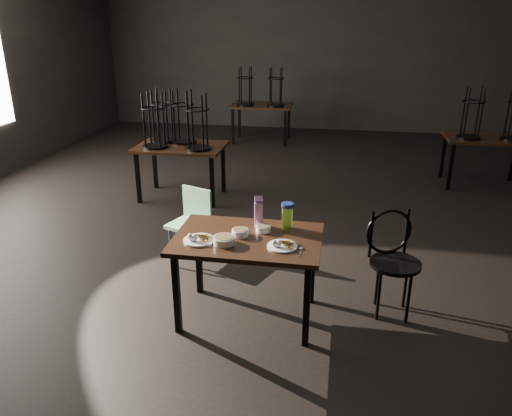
% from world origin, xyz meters
% --- Properties ---
extents(room, '(12.00, 12.04, 3.22)m').
position_xyz_m(room, '(-0.06, 0.01, 2.33)').
color(room, black).
rests_on(room, ground).
extents(main_table, '(1.20, 0.80, 0.75)m').
position_xyz_m(main_table, '(-0.39, -1.61, 0.67)').
color(main_table, black).
rests_on(main_table, ground).
extents(plate_left, '(0.25, 0.25, 0.08)m').
position_xyz_m(plate_left, '(-0.76, -1.75, 0.77)').
color(plate_left, white).
rests_on(plate_left, main_table).
extents(plate_right, '(0.24, 0.24, 0.08)m').
position_xyz_m(plate_right, '(-0.09, -1.75, 0.77)').
color(plate_right, white).
rests_on(plate_right, main_table).
extents(bowl_near, '(0.14, 0.14, 0.05)m').
position_xyz_m(bowl_near, '(-0.46, -1.59, 0.78)').
color(bowl_near, white).
rests_on(bowl_near, main_table).
extents(bowl_far, '(0.13, 0.13, 0.05)m').
position_xyz_m(bowl_far, '(-0.28, -1.48, 0.78)').
color(bowl_far, white).
rests_on(bowl_far, main_table).
extents(bowl_big, '(0.17, 0.17, 0.06)m').
position_xyz_m(bowl_big, '(-0.55, -1.77, 0.78)').
color(bowl_big, white).
rests_on(bowl_big, main_table).
extents(juice_carton, '(0.08, 0.08, 0.28)m').
position_xyz_m(juice_carton, '(-0.34, -1.38, 0.88)').
color(juice_carton, '#971B7A').
rests_on(juice_carton, main_table).
extents(water_bottle, '(0.12, 0.12, 0.23)m').
position_xyz_m(water_bottle, '(-0.10, -1.38, 0.87)').
color(water_bottle, '#9CDA40').
rests_on(water_bottle, main_table).
extents(spoon, '(0.04, 0.17, 0.01)m').
position_xyz_m(spoon, '(0.06, -1.76, 0.75)').
color(spoon, silver).
rests_on(spoon, main_table).
extents(bentwood_chair, '(0.48, 0.47, 0.90)m').
position_xyz_m(bentwood_chair, '(0.80, -1.29, 0.54)').
color(bentwood_chair, black).
rests_on(bentwood_chair, ground).
extents(school_chair, '(0.47, 0.47, 0.77)m').
position_xyz_m(school_chair, '(-1.16, -0.65, 0.47)').
color(school_chair, '#71B180').
rests_on(school_chair, ground).
extents(bg_table_left, '(1.20, 0.80, 1.48)m').
position_xyz_m(bg_table_left, '(-1.89, 1.18, 0.80)').
color(bg_table_left, black).
rests_on(bg_table_left, ground).
extents(bg_table_right, '(1.20, 0.80, 1.48)m').
position_xyz_m(bg_table_right, '(2.43, 2.41, 0.75)').
color(bg_table_right, black).
rests_on(bg_table_right, ground).
extents(bg_table_far, '(1.20, 0.80, 1.48)m').
position_xyz_m(bg_table_far, '(-1.29, 4.57, 0.75)').
color(bg_table_far, black).
rests_on(bg_table_far, ground).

